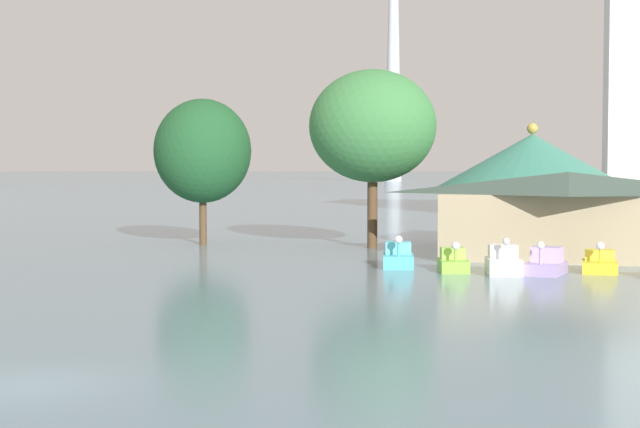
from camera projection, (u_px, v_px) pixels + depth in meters
name	position (u px, v px, depth m)	size (l,w,h in m)	color
ground_plane	(25.00, 386.00, 22.43)	(2000.00, 2000.00, 0.00)	slate
pedal_boat_cyan	(398.00, 257.00, 48.89)	(1.94, 2.74, 1.70)	#4CB7CC
pedal_boat_lime	(453.00, 262.00, 47.08)	(1.86, 2.69, 1.53)	#8CCC3F
pedal_boat_white	(503.00, 263.00, 45.64)	(1.94, 2.55, 1.83)	white
pedal_boat_lavender	(546.00, 264.00, 45.77)	(2.10, 2.89, 1.65)	#B299D8
pedal_boat_yellow	(600.00, 263.00, 46.54)	(1.67, 2.45, 1.57)	yellow
boathouse	(568.00, 214.00, 53.39)	(14.73, 8.03, 4.84)	tan
green_roof_pavilion	(532.00, 181.00, 61.45)	(12.63, 12.63, 7.92)	brown
shoreline_tree_tall_left	(203.00, 151.00, 62.82)	(6.37, 6.37, 9.57)	brown
shoreline_tree_mid	(373.00, 126.00, 60.09)	(7.98, 7.98, 11.21)	brown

